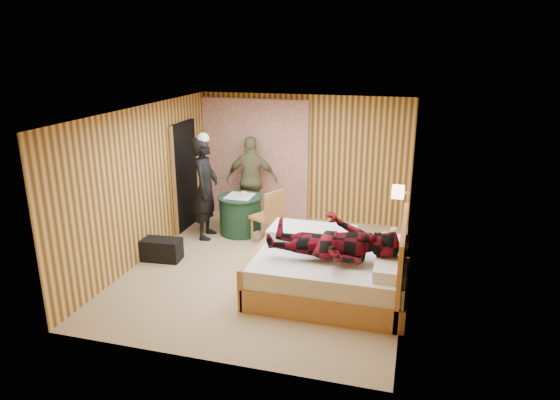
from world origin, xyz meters
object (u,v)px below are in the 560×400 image
(bed, at_px, (332,271))
(round_table, at_px, (240,214))
(wall_lamp, at_px, (398,192))
(man_at_table, at_px, (252,180))
(woman_standing, at_px, (205,188))
(duffel_bag, at_px, (162,250))
(chair_near, at_px, (270,213))
(man_on_bed, at_px, (333,232))
(chair_far, at_px, (250,196))
(nightstand, at_px, (392,250))

(bed, distance_m, round_table, 2.78)
(wall_lamp, bearing_deg, man_at_table, 150.97)
(woman_standing, bearing_deg, duffel_bag, 157.79)
(chair_near, bearing_deg, round_table, -88.43)
(wall_lamp, relative_size, man_on_bed, 0.15)
(round_table, height_order, chair_near, chair_near)
(bed, relative_size, chair_far, 2.34)
(chair_near, distance_m, duffel_bag, 1.95)
(duffel_bag, relative_size, man_at_table, 0.37)
(chair_far, distance_m, man_at_table, 0.33)
(wall_lamp, height_order, woman_standing, woman_standing)
(chair_near, relative_size, woman_standing, 0.53)
(round_table, bearing_deg, woman_standing, -147.82)
(bed, height_order, man_on_bed, man_on_bed)
(duffel_bag, relative_size, woman_standing, 0.34)
(chair_near, xyz_separation_m, man_at_table, (-0.68, 1.04, 0.29))
(bed, bearing_deg, woman_standing, 149.53)
(wall_lamp, xyz_separation_m, man_on_bed, (-0.77, -1.20, -0.28))
(wall_lamp, distance_m, chair_near, 2.37)
(nightstand, bearing_deg, man_at_table, 153.72)
(man_on_bed, bearing_deg, duffel_bag, 168.55)
(wall_lamp, distance_m, man_on_bed, 1.45)
(chair_far, bearing_deg, bed, -67.48)
(chair_far, xyz_separation_m, man_at_table, (0.02, 0.04, 0.32))
(bed, xyz_separation_m, nightstand, (0.76, 1.16, -0.08))
(chair_near, relative_size, duffel_bag, 1.55)
(chair_near, relative_size, man_on_bed, 0.56)
(man_on_bed, bearing_deg, woman_standing, 146.23)
(bed, bearing_deg, chair_far, 129.66)
(nightstand, xyz_separation_m, round_table, (-2.83, 0.70, 0.11))
(bed, xyz_separation_m, chair_far, (-2.09, 2.52, 0.20))
(duffel_bag, height_order, man_at_table, man_at_table)
(chair_far, relative_size, duffel_bag, 1.46)
(chair_far, relative_size, man_on_bed, 0.53)
(chair_near, height_order, woman_standing, woman_standing)
(wall_lamp, height_order, chair_near, wall_lamp)
(nightstand, distance_m, chair_near, 2.20)
(wall_lamp, distance_m, duffel_bag, 3.92)
(wall_lamp, bearing_deg, woman_standing, 170.59)
(chair_far, bearing_deg, man_on_bed, -69.50)
(bed, distance_m, man_at_table, 3.33)
(round_table, xyz_separation_m, man_on_bed, (2.10, -2.10, 0.65))
(duffel_bag, xyz_separation_m, man_at_table, (0.84, 2.19, 0.68))
(wall_lamp, bearing_deg, chair_near, 165.85)
(wall_lamp, xyz_separation_m, round_table, (-2.87, 0.90, -0.93))
(duffel_bag, bearing_deg, chair_near, 32.57)
(duffel_bag, bearing_deg, man_at_table, 64.44)
(wall_lamp, xyz_separation_m, man_at_table, (-2.87, 1.59, -0.44))
(wall_lamp, relative_size, man_at_table, 0.15)
(round_table, distance_m, woman_standing, 0.84)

